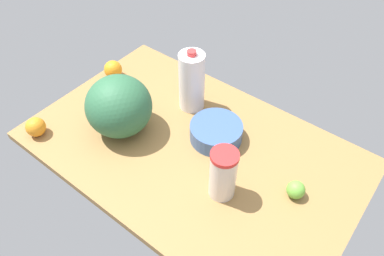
{
  "coord_description": "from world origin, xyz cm",
  "views": [
    {
      "loc": [
        55.71,
        -71.46,
        106.82
      ],
      "look_at": [
        0.0,
        0.0,
        13.0
      ],
      "focal_mm": 35.0,
      "sensor_mm": 36.0,
      "label": 1
    }
  ],
  "objects_px": {
    "milk_jug": "(192,81)",
    "mixing_bowl": "(216,132)",
    "watermelon": "(119,106)",
    "lime_near_front": "(296,190)",
    "orange_loose": "(113,69)",
    "orange_beside_bowl": "(36,127)",
    "tumbler_cup": "(223,174)"
  },
  "relations": [
    {
      "from": "milk_jug",
      "to": "mixing_bowl",
      "type": "distance_m",
      "value": 0.22
    },
    {
      "from": "watermelon",
      "to": "lime_near_front",
      "type": "bearing_deg",
      "value": 10.91
    },
    {
      "from": "mixing_bowl",
      "to": "orange_loose",
      "type": "xyz_separation_m",
      "value": [
        -0.57,
        0.02,
        0.01
      ]
    },
    {
      "from": "mixing_bowl",
      "to": "orange_beside_bowl",
      "type": "relative_size",
      "value": 2.64
    },
    {
      "from": "mixing_bowl",
      "to": "orange_loose",
      "type": "bearing_deg",
      "value": 177.54
    },
    {
      "from": "milk_jug",
      "to": "mixing_bowl",
      "type": "height_order",
      "value": "milk_jug"
    },
    {
      "from": "orange_beside_bowl",
      "to": "tumbler_cup",
      "type": "bearing_deg",
      "value": 16.79
    },
    {
      "from": "milk_jug",
      "to": "lime_near_front",
      "type": "xyz_separation_m",
      "value": [
        0.54,
        -0.14,
        -0.09
      ]
    },
    {
      "from": "watermelon",
      "to": "orange_beside_bowl",
      "type": "relative_size",
      "value": 3.3
    },
    {
      "from": "milk_jug",
      "to": "orange_beside_bowl",
      "type": "distance_m",
      "value": 0.61
    },
    {
      "from": "mixing_bowl",
      "to": "lime_near_front",
      "type": "height_order",
      "value": "mixing_bowl"
    },
    {
      "from": "mixing_bowl",
      "to": "watermelon",
      "type": "bearing_deg",
      "value": -150.31
    },
    {
      "from": "mixing_bowl",
      "to": "orange_beside_bowl",
      "type": "distance_m",
      "value": 0.67
    },
    {
      "from": "tumbler_cup",
      "to": "orange_loose",
      "type": "xyz_separation_m",
      "value": [
        -0.73,
        0.21,
        -0.06
      ]
    },
    {
      "from": "watermelon",
      "to": "lime_near_front",
      "type": "xyz_separation_m",
      "value": [
        0.66,
        0.13,
        -0.08
      ]
    },
    {
      "from": "milk_jug",
      "to": "orange_beside_bowl",
      "type": "xyz_separation_m",
      "value": [
        -0.36,
        -0.49,
        -0.09
      ]
    },
    {
      "from": "milk_jug",
      "to": "orange_beside_bowl",
      "type": "bearing_deg",
      "value": -126.63
    },
    {
      "from": "lime_near_front",
      "to": "orange_loose",
      "type": "xyz_separation_m",
      "value": [
        -0.92,
        0.07,
        0.01
      ]
    },
    {
      "from": "tumbler_cup",
      "to": "orange_loose",
      "type": "bearing_deg",
      "value": 163.82
    },
    {
      "from": "milk_jug",
      "to": "orange_beside_bowl",
      "type": "relative_size",
      "value": 3.58
    },
    {
      "from": "tumbler_cup",
      "to": "orange_beside_bowl",
      "type": "xyz_separation_m",
      "value": [
        -0.7,
        -0.21,
        -0.06
      ]
    },
    {
      "from": "orange_loose",
      "to": "lime_near_front",
      "type": "bearing_deg",
      "value": -4.63
    },
    {
      "from": "watermelon",
      "to": "mixing_bowl",
      "type": "distance_m",
      "value": 0.37
    },
    {
      "from": "orange_loose",
      "to": "tumbler_cup",
      "type": "bearing_deg",
      "value": -16.18
    },
    {
      "from": "tumbler_cup",
      "to": "lime_near_front",
      "type": "xyz_separation_m",
      "value": [
        0.2,
        0.14,
        -0.07
      ]
    },
    {
      "from": "milk_jug",
      "to": "orange_loose",
      "type": "height_order",
      "value": "milk_jug"
    },
    {
      "from": "watermelon",
      "to": "lime_near_front",
      "type": "height_order",
      "value": "watermelon"
    },
    {
      "from": "mixing_bowl",
      "to": "lime_near_front",
      "type": "xyz_separation_m",
      "value": [
        0.35,
        -0.05,
        -0.0
      ]
    },
    {
      "from": "mixing_bowl",
      "to": "orange_beside_bowl",
      "type": "bearing_deg",
      "value": -143.87
    },
    {
      "from": "mixing_bowl",
      "to": "orange_beside_bowl",
      "type": "height_order",
      "value": "orange_beside_bowl"
    },
    {
      "from": "orange_loose",
      "to": "watermelon",
      "type": "bearing_deg",
      "value": -38.06
    },
    {
      "from": "watermelon",
      "to": "mixing_bowl",
      "type": "height_order",
      "value": "watermelon"
    }
  ]
}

